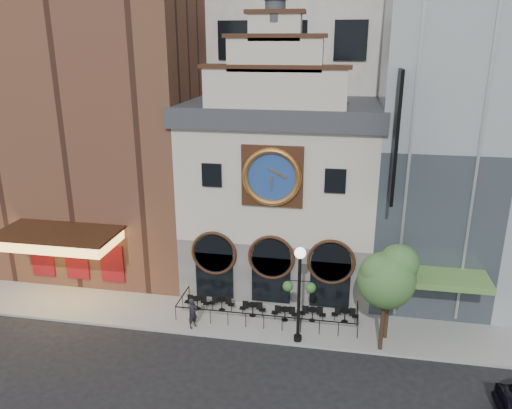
{
  "coord_description": "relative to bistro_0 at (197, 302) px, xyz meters",
  "views": [
    {
      "loc": [
        4.08,
        -23.56,
        15.97
      ],
      "look_at": [
        -1.33,
        6.0,
        6.09
      ],
      "focal_mm": 35.0,
      "sensor_mm": 36.0,
      "label": 1
    }
  ],
  "objects": [
    {
      "name": "ground",
      "position": [
        4.42,
        -2.68,
        -0.61
      ],
      "size": [
        120.0,
        120.0,
        0.0
      ],
      "primitive_type": "plane",
      "color": "black",
      "rests_on": "ground"
    },
    {
      "name": "lamppost",
      "position": [
        6.46,
        -2.28,
        2.99
      ],
      "size": [
        1.79,
        0.62,
        5.58
      ],
      "rotation": [
        0.0,
        0.0,
        0.04
      ],
      "color": "black",
      "rests_on": "sidewalk"
    },
    {
      "name": "bistro_0",
      "position": [
        0.0,
        0.0,
        0.0
      ],
      "size": [
        1.58,
        0.68,
        0.9
      ],
      "color": "black",
      "rests_on": "sidewalk"
    },
    {
      "name": "bistro_3",
      "position": [
        5.49,
        -0.32,
        0.0
      ],
      "size": [
        1.58,
        0.68,
        0.9
      ],
      "color": "black",
      "rests_on": "sidewalk"
    },
    {
      "name": "sidewalk",
      "position": [
        4.42,
        -0.18,
        -0.54
      ],
      "size": [
        44.0,
        5.0,
        0.15
      ],
      "primitive_type": "cube",
      "color": "gray",
      "rests_on": "ground"
    },
    {
      "name": "tree_right",
      "position": [
        10.97,
        -2.24,
        3.89
      ],
      "size": [
        3.08,
        2.97,
        5.94
      ],
      "color": "#382619",
      "rests_on": "sidewalk"
    },
    {
      "name": "pedestrian",
      "position": [
        0.36,
        -2.02,
        0.45
      ],
      "size": [
        0.7,
        0.8,
        1.83
      ],
      "primitive_type": "imported",
      "rotation": [
        0.0,
        0.0,
        1.08
      ],
      "color": "black",
      "rests_on": "sidewalk"
    },
    {
      "name": "theater_building",
      "position": [
        -8.58,
        7.28,
        11.99
      ],
      "size": [
        14.0,
        15.6,
        25.0
      ],
      "color": "#563124",
      "rests_on": "ground"
    },
    {
      "name": "clock_building",
      "position": [
        4.42,
        5.15,
        6.07
      ],
      "size": [
        12.6,
        8.78,
        18.65
      ],
      "color": "#605E5B",
      "rests_on": "ground"
    },
    {
      "name": "bistro_2",
      "position": [
        3.51,
        -0.15,
        0.0
      ],
      "size": [
        1.58,
        0.68,
        0.9
      ],
      "color": "black",
      "rests_on": "sidewalk"
    },
    {
      "name": "retail_building",
      "position": [
        17.41,
        7.31,
        9.53
      ],
      "size": [
        14.0,
        14.4,
        20.0
      ],
      "color": "gray",
      "rests_on": "ground"
    },
    {
      "name": "tree_left",
      "position": [
        11.3,
        -1.06,
        3.53
      ],
      "size": [
        2.83,
        2.73,
        5.45
      ],
      "color": "#382619",
      "rests_on": "sidewalk"
    },
    {
      "name": "bistro_4",
      "position": [
        7.1,
        -0.07,
        0.0
      ],
      "size": [
        1.58,
        0.68,
        0.9
      ],
      "color": "black",
      "rests_on": "sidewalk"
    },
    {
      "name": "bistro_5",
      "position": [
        9.0,
        0.14,
        0.0
      ],
      "size": [
        1.58,
        0.68,
        0.9
      ],
      "color": "black",
      "rests_on": "sidewalk"
    },
    {
      "name": "cafe_railing",
      "position": [
        4.42,
        -0.18,
        -0.01
      ],
      "size": [
        10.6,
        2.6,
        0.9
      ],
      "primitive_type": null,
      "color": "black",
      "rests_on": "sidewalk"
    },
    {
      "name": "bistro_1",
      "position": [
        1.53,
        0.13,
        0.0
      ],
      "size": [
        1.58,
        0.68,
        0.9
      ],
      "color": "black",
      "rests_on": "sidewalk"
    }
  ]
}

